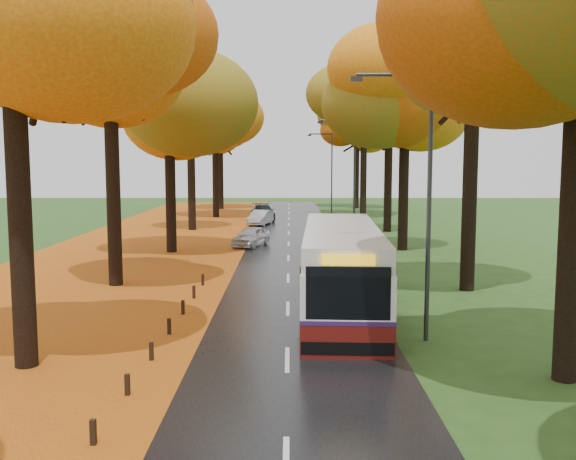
{
  "coord_description": "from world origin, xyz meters",
  "views": [
    {
      "loc": [
        0.06,
        -10.95,
        5.47
      ],
      "look_at": [
        0.0,
        14.94,
        2.6
      ],
      "focal_mm": 40.0,
      "sensor_mm": 36.0,
      "label": 1
    }
  ],
  "objects_px": {
    "streetlamp_far": "(329,167)",
    "car_silver": "(260,218)",
    "bus": "(341,267)",
    "car_white": "(251,236)",
    "car_dark": "(263,212)",
    "streetlamp_near": "(421,185)",
    "streetlamp_mid": "(351,171)"
  },
  "relations": [
    {
      "from": "streetlamp_near",
      "to": "streetlamp_far",
      "type": "bearing_deg",
      "value": 90.0
    },
    {
      "from": "streetlamp_far",
      "to": "car_dark",
      "type": "bearing_deg",
      "value": -138.34
    },
    {
      "from": "car_white",
      "to": "car_dark",
      "type": "height_order",
      "value": "car_dark"
    },
    {
      "from": "bus",
      "to": "car_silver",
      "type": "height_order",
      "value": "bus"
    },
    {
      "from": "bus",
      "to": "car_white",
      "type": "height_order",
      "value": "bus"
    },
    {
      "from": "streetlamp_near",
      "to": "streetlamp_mid",
      "type": "distance_m",
      "value": 22.0
    },
    {
      "from": "car_white",
      "to": "car_silver",
      "type": "height_order",
      "value": "car_white"
    },
    {
      "from": "streetlamp_near",
      "to": "car_dark",
      "type": "height_order",
      "value": "streetlamp_near"
    },
    {
      "from": "car_white",
      "to": "bus",
      "type": "bearing_deg",
      "value": -56.39
    },
    {
      "from": "streetlamp_near",
      "to": "streetlamp_mid",
      "type": "relative_size",
      "value": 1.0
    },
    {
      "from": "car_white",
      "to": "car_dark",
      "type": "bearing_deg",
      "value": 109.6
    },
    {
      "from": "streetlamp_mid",
      "to": "car_dark",
      "type": "bearing_deg",
      "value": 111.01
    },
    {
      "from": "streetlamp_mid",
      "to": "bus",
      "type": "xyz_separation_m",
      "value": [
        -2.03,
        -18.28,
        -3.09
      ]
    },
    {
      "from": "bus",
      "to": "car_silver",
      "type": "bearing_deg",
      "value": 100.85
    },
    {
      "from": "streetlamp_mid",
      "to": "car_dark",
      "type": "relative_size",
      "value": 1.68
    },
    {
      "from": "car_silver",
      "to": "car_dark",
      "type": "height_order",
      "value": "car_dark"
    },
    {
      "from": "car_dark",
      "to": "streetlamp_mid",
      "type": "bearing_deg",
      "value": -76.32
    },
    {
      "from": "streetlamp_far",
      "to": "car_white",
      "type": "height_order",
      "value": "streetlamp_far"
    },
    {
      "from": "streetlamp_mid",
      "to": "streetlamp_far",
      "type": "bearing_deg",
      "value": 90.0
    },
    {
      "from": "streetlamp_far",
      "to": "streetlamp_mid",
      "type": "bearing_deg",
      "value": -90.0
    },
    {
      "from": "streetlamp_mid",
      "to": "bus",
      "type": "distance_m",
      "value": 18.65
    },
    {
      "from": "streetlamp_mid",
      "to": "bus",
      "type": "height_order",
      "value": "streetlamp_mid"
    },
    {
      "from": "car_white",
      "to": "car_dark",
      "type": "xyz_separation_m",
      "value": [
        0.0,
        17.57,
        0.07
      ]
    },
    {
      "from": "streetlamp_mid",
      "to": "car_silver",
      "type": "xyz_separation_m",
      "value": [
        -6.3,
        11.79,
        -4.06
      ]
    },
    {
      "from": "streetlamp_mid",
      "to": "car_dark",
      "type": "xyz_separation_m",
      "value": [
        -6.3,
        16.4,
        -3.98
      ]
    },
    {
      "from": "streetlamp_far",
      "to": "bus",
      "type": "distance_m",
      "value": 40.45
    },
    {
      "from": "car_white",
      "to": "car_silver",
      "type": "bearing_deg",
      "value": 109.6
    },
    {
      "from": "bus",
      "to": "car_white",
      "type": "bearing_deg",
      "value": 106.79
    },
    {
      "from": "streetlamp_far",
      "to": "bus",
      "type": "relative_size",
      "value": 0.69
    },
    {
      "from": "streetlamp_far",
      "to": "car_silver",
      "type": "height_order",
      "value": "streetlamp_far"
    },
    {
      "from": "streetlamp_far",
      "to": "bus",
      "type": "height_order",
      "value": "streetlamp_far"
    },
    {
      "from": "streetlamp_far",
      "to": "car_white",
      "type": "bearing_deg",
      "value": -105.2
    }
  ]
}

